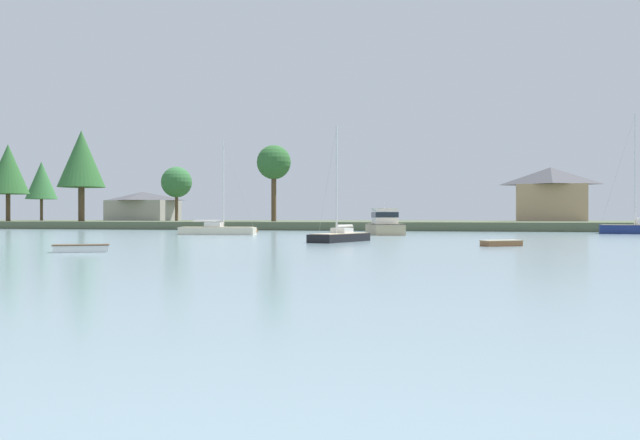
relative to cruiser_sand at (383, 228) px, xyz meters
name	(u,v)px	position (x,y,z in m)	size (l,w,h in m)	color
far_shore_bank	(436,225)	(0.75, 43.73, -0.05)	(221.46, 54.36, 1.11)	#4C563D
cruiser_sand	(383,228)	(0.00, 0.00, 0.00)	(5.59, 9.46, 4.67)	tan
sailboat_cream	(217,233)	(-15.49, -6.18, -0.38)	(7.71, 3.06, 9.81)	beige
dinghy_orange	(241,231)	(-17.25, 4.19, -0.47)	(3.80, 3.64, 0.55)	orange
sailboat_black	(340,239)	(0.84, -21.49, -0.42)	(3.21, 6.53, 8.52)	black
dinghy_white	(81,249)	(-8.11, -38.68, -0.47)	(2.86, 2.46, 0.52)	white
dinghy_wood	(501,244)	(11.88, -25.76, -0.48)	(2.62, 2.29, 0.50)	brown
shore_tree_inland_c	(274,163)	(-22.19, 29.25, 9.35)	(5.20, 5.20, 11.61)	brown
shore_tree_inland_a	(81,159)	(-52.41, 24.18, 10.24)	(7.30, 7.30, 14.29)	brown
shore_tree_right	(8,169)	(-67.66, 25.93, 9.09)	(6.75, 6.75, 12.76)	brown
shore_tree_left_mid	(177,182)	(-43.85, 39.34, 7.26)	(5.37, 5.37, 9.48)	brown
shore_tree_inland_b	(41,180)	(-75.92, 44.73, 8.35)	(6.01, 6.01, 11.55)	brown
cottage_eastern	(551,193)	(18.70, 46.70, 4.98)	(11.46, 8.00, 8.66)	tan
cottage_near_water	(143,206)	(-55.81, 48.52, 3.36)	(12.94, 9.16, 5.53)	#9E998E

